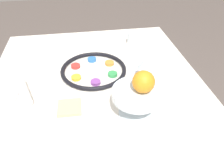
{
  "coord_description": "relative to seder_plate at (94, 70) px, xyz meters",
  "views": [
    {
      "loc": [
        0.73,
        -0.06,
        1.37
      ],
      "look_at": [
        -0.01,
        0.06,
        0.79
      ],
      "focal_mm": 35.0,
      "sensor_mm": 36.0,
      "label": 1
    }
  ],
  "objects": [
    {
      "name": "fork_left",
      "position": [
        0.01,
        0.27,
        -0.01
      ],
      "size": [
        0.08,
        0.19,
        0.01
      ],
      "color": "silver",
      "rests_on": "dining_table"
    },
    {
      "name": "orange_fruit",
      "position": [
        0.31,
        0.15,
        0.15
      ],
      "size": [
        0.08,
        0.08,
        0.08
      ],
      "color": "orange",
      "rests_on": "fruit_stand"
    },
    {
      "name": "fruit_stand",
      "position": [
        0.31,
        0.13,
        0.08
      ],
      "size": [
        0.18,
        0.18,
        0.12
      ],
      "color": "silver",
      "rests_on": "dining_table"
    },
    {
      "name": "bread_plate",
      "position": [
        0.24,
        -0.12,
        -0.01
      ],
      "size": [
        0.15,
        0.15,
        0.02
      ],
      "color": "silver",
      "rests_on": "dining_table"
    },
    {
      "name": "wine_glass",
      "position": [
        0.1,
        0.23,
        0.08
      ],
      "size": [
        0.08,
        0.08,
        0.13
      ],
      "color": "silver",
      "rests_on": "dining_table"
    },
    {
      "name": "dining_table",
      "position": [
        0.16,
        0.01,
        -0.39
      ],
      "size": [
        1.3,
        1.0,
        0.75
      ],
      "color": "silver",
      "rests_on": "ground_plane"
    },
    {
      "name": "spoon",
      "position": [
        0.13,
        -0.35,
        -0.01
      ],
      "size": [
        0.17,
        0.04,
        0.01
      ],
      "color": "silver",
      "rests_on": "dining_table"
    },
    {
      "name": "cup_near",
      "position": [
        -0.27,
        0.26,
        0.02
      ],
      "size": [
        0.07,
        0.07,
        0.07
      ],
      "color": "silver",
      "rests_on": "dining_table"
    },
    {
      "name": "napkin_roll",
      "position": [
        0.12,
        -0.31,
        0.01
      ],
      "size": [
        0.16,
        0.09,
        0.04
      ],
      "color": "white",
      "rests_on": "dining_table"
    },
    {
      "name": "seder_plate",
      "position": [
        0.0,
        0.0,
        0.0
      ],
      "size": [
        0.32,
        0.32,
        0.03
      ],
      "color": "silver",
      "rests_on": "dining_table"
    },
    {
      "name": "fork_right",
      "position": [
        0.04,
        0.27,
        -0.01
      ],
      "size": [
        0.08,
        0.19,
        0.01
      ],
      "color": "silver",
      "rests_on": "dining_table"
    }
  ]
}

